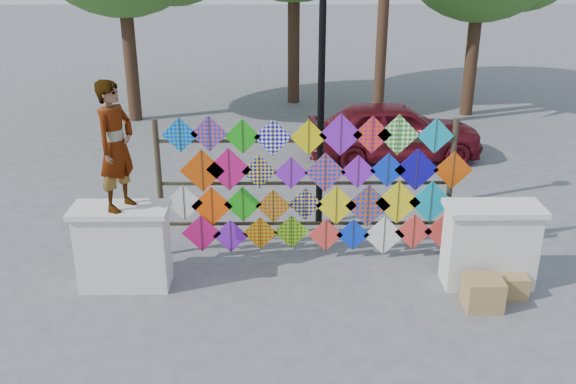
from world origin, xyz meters
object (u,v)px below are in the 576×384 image
object	(u,v)px
kite_rack	(314,187)
lamppost	(321,77)
vendor_woman	(116,146)
sedan	(394,131)

from	to	relation	value
kite_rack	lamppost	xyz separation A→B (m)	(0.17, 1.27, 1.48)
kite_rack	vendor_woman	xyz separation A→B (m)	(-2.79, -0.93, 0.99)
kite_rack	vendor_woman	size ratio (longest dim) A/B	2.69
sedan	vendor_woman	bearing A→B (deg)	135.01
kite_rack	lamppost	size ratio (longest dim) A/B	1.11
sedan	kite_rack	bearing A→B (deg)	151.90
vendor_woman	sedan	size ratio (longest dim) A/B	0.46
sedan	lamppost	xyz separation A→B (m)	(-1.92, -3.56, 2.01)
vendor_woman	lamppost	bearing A→B (deg)	-29.44
vendor_woman	sedan	bearing A→B (deg)	-16.35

